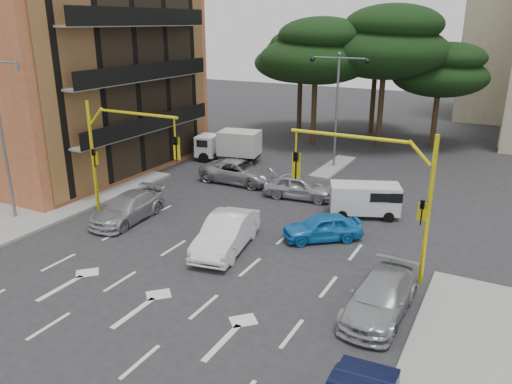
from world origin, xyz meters
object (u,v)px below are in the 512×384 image
Objects in this scene: signal_mast_right at (383,183)px; signal_mast_left at (117,145)px; car_silver_parked at (380,297)px; van_white at (364,200)px; car_silver_wagon at (128,208)px; street_lamp_left at (4,131)px; box_truck_a at (229,146)px; car_silver_cross_b at (299,187)px; car_white_hatch at (226,233)px; car_silver_cross_a at (239,172)px; street_lamp_center at (338,90)px; car_blue_compact at (322,227)px.

signal_mast_left is (-13.61, 0.00, 0.00)m from signal_mast_right.
van_white is (-3.21, 8.97, 0.22)m from car_silver_parked.
van_white reaches higher than car_silver_wagon.
signal_mast_left is at bearing 33.69° from street_lamp_left.
signal_mast_right is 1.27× the size of car_silver_wagon.
van_white is (15.82, 9.00, -3.83)m from street_lamp_left.
box_truck_a reaches higher than car_silver_wagon.
box_truck_a is (-14.25, 12.01, -2.72)m from signal_mast_right.
box_truck_a reaches higher than car_silver_cross_b.
signal_mast_right is at bearing -1.80° from car_white_hatch.
car_silver_cross_a is at bearing 70.79° from car_silver_cross_b.
car_silver_wagon is 1.02× the size of car_silver_parked.
street_lamp_left is 12.33m from car_white_hatch.
street_lamp_center is 8.45m from car_silver_cross_b.
signal_mast_right is 18.36m from street_lamp_left.
street_lamp_center is 15.68m from car_white_hatch.
box_truck_a is (-7.45, -2.00, -4.26)m from street_lamp_center.
street_lamp_left reaches higher than street_lamp_center.
street_lamp_left is 1.64× the size of car_white_hatch.
signal_mast_left is 1.23× the size of car_white_hatch.
street_lamp_center is at bearing 63.34° from car_silver_wagon.
car_silver_wagon is 9.80m from car_silver_cross_b.
car_white_hatch is 8.20m from van_white.
street_lamp_left is 13.64m from car_silver_cross_a.
street_lamp_left is 7.07m from car_silver_wagon.
signal_mast_left is at bearing 170.03° from car_silver_parked.
van_white is at bearing 27.28° from car_silver_wagon.
car_silver_parked is (19.02, 0.03, -4.05)m from street_lamp_left.
car_silver_wagon is 12.41m from van_white.
car_silver_cross_a is 4.68m from car_silver_cross_b.
car_silver_parked is at bearing -3.11° from van_white.
car_silver_cross_a is at bearing -125.03° from street_lamp_center.
car_silver_cross_a is 1.10× the size of car_silver_parked.
car_white_hatch is 1.30× the size of car_blue_compact.
signal_mast_right reaches higher than box_truck_a.
street_lamp_center reaches higher than box_truck_a.
street_lamp_center is at bearing 115.91° from signal_mast_right.
car_white_hatch is at bearing -160.41° from box_truck_a.
street_lamp_center reaches higher than car_silver_cross_a.
van_white is at bearing 129.67° from car_blue_compact.
car_silver_cross_b is 12.41m from car_silver_parked.
street_lamp_left is (-4.49, -2.99, 0.84)m from signal_mast_left.
car_silver_cross_a is (-11.04, 7.97, -3.18)m from signal_mast_right.
car_silver_cross_a is 1.07× the size of box_truck_a.
car_silver_cross_a and car_silver_cross_b have the same top height.
street_lamp_center is at bearing 159.30° from car_blue_compact.
signal_mast_left is 0.75× the size of street_lamp_left.
car_silver_cross_a is 16.21m from car_silver_parked.
car_silver_cross_a is at bearing 73.61° from car_silver_wagon.
car_silver_cross_b is (-3.31, 4.89, 0.07)m from car_blue_compact.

